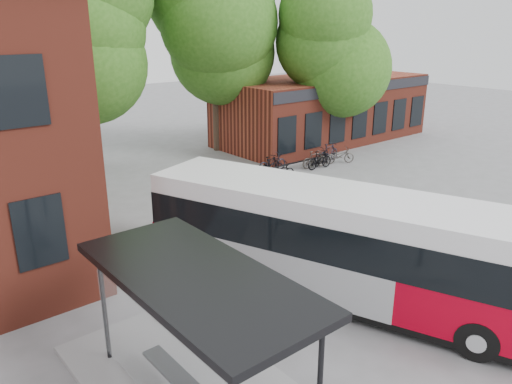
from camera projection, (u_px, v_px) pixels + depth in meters
ground at (319, 304)px, 13.55m from camera, size 100.00×100.00×0.00m
shop_row at (323, 109)px, 32.18m from camera, size 14.00×6.20×4.00m
bus_shelter at (199, 339)px, 9.64m from camera, size 3.60×7.00×2.90m
bike_rail at (303, 164)px, 26.39m from camera, size 5.20×0.10×0.38m
tree_1 at (89, 66)px, 24.88m from camera, size 7.92×7.92×10.40m
tree_2 at (215, 56)px, 28.29m from camera, size 7.92×7.92×11.00m
tree_3 at (327, 71)px, 28.67m from camera, size 7.04×7.04×9.28m
city_bus at (351, 248)px, 13.38m from camera, size 6.53×12.03×3.02m
bicycle_0 at (279, 171)px, 24.28m from camera, size 1.68×0.98×0.83m
bicycle_1 at (270, 165)px, 25.06m from camera, size 1.68×0.85×0.97m
bicycle_2 at (272, 163)px, 25.58m from camera, size 1.78×0.69×0.92m
bicycle_3 at (315, 159)px, 26.22m from camera, size 1.58×0.70×0.92m
bicycle_4 at (321, 157)px, 26.72m from camera, size 1.74×1.07×0.86m
bicycle_5 at (320, 160)px, 26.00m from camera, size 1.65×0.54×0.98m
bicycle_6 at (340, 156)px, 27.02m from camera, size 1.75×1.22×0.87m
bicycle_7 at (329, 152)px, 27.40m from camera, size 1.76×0.73×1.03m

